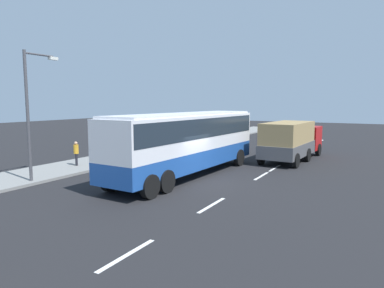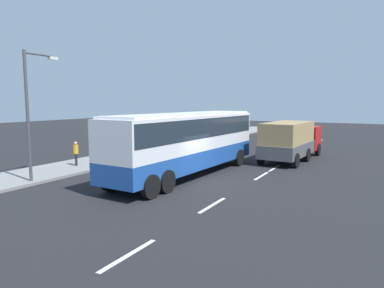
{
  "view_description": "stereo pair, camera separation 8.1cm",
  "coord_description": "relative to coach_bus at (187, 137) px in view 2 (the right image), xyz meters",
  "views": [
    {
      "loc": [
        -16.01,
        -8.55,
        4.25
      ],
      "look_at": [
        1.7,
        1.35,
        1.79
      ],
      "focal_mm": 32.52,
      "sensor_mm": 36.0,
      "label": 1
    },
    {
      "loc": [
        -16.05,
        -8.48,
        4.25
      ],
      "look_at": [
        1.7,
        1.35,
        1.79
      ],
      "focal_mm": 32.52,
      "sensor_mm": 36.0,
      "label": 2
    }
  ],
  "objects": [
    {
      "name": "ground_plane",
      "position": [
        -1.09,
        -1.32,
        -2.24
      ],
      "size": [
        120.0,
        120.0,
        0.0
      ],
      "primitive_type": "plane",
      "color": "black"
    },
    {
      "name": "coach_bus",
      "position": [
        0.0,
        0.0,
        0.0
      ],
      "size": [
        12.37,
        3.21,
        3.62
      ],
      "rotation": [
        0.0,
        0.0,
        -0.05
      ],
      "color": "#1E4C9E",
      "rests_on": "ground_plane"
    },
    {
      "name": "street_lamp",
      "position": [
        -5.42,
        6.19,
        1.81
      ],
      "size": [
        2.06,
        0.24,
        6.7
      ],
      "color": "#47474C",
      "rests_on": "sidewalk_curb"
    },
    {
      "name": "lane_centreline",
      "position": [
        1.82,
        -3.77,
        -2.24
      ],
      "size": [
        40.75,
        0.16,
        0.01
      ],
      "color": "white",
      "rests_on": "ground_plane"
    },
    {
      "name": "pedestrian_near_curb",
      "position": [
        -1.35,
        7.53,
        -1.2
      ],
      "size": [
        0.32,
        0.32,
        1.56
      ],
      "rotation": [
        0.0,
        0.0,
        5.46
      ],
      "color": "black",
      "rests_on": "sidewalk_curb"
    },
    {
      "name": "sidewalk_curb",
      "position": [
        -1.09,
        7.69,
        -2.17
      ],
      "size": [
        80.0,
        4.0,
        0.15
      ],
      "primitive_type": "cube",
      "color": "gray",
      "rests_on": "ground_plane"
    },
    {
      "name": "cargo_truck",
      "position": [
        8.46,
        -3.92,
        -0.71
      ],
      "size": [
        8.11,
        3.06,
        2.82
      ],
      "rotation": [
        0.0,
        0.0,
        -0.06
      ],
      "color": "red",
      "rests_on": "ground_plane"
    }
  ]
}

